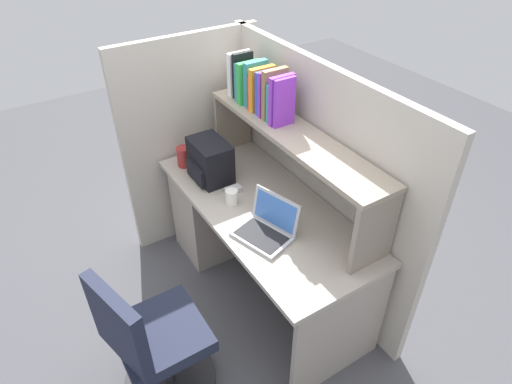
{
  "coord_description": "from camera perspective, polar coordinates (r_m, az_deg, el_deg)",
  "views": [
    {
      "loc": [
        1.76,
        -1.16,
        2.41
      ],
      "look_at": [
        0.0,
        -0.05,
        0.85
      ],
      "focal_mm": 31.07,
      "sensor_mm": 36.0,
      "label": 1
    }
  ],
  "objects": [
    {
      "name": "overhead_hutch",
      "position": [
        2.59,
        4.7,
        5.88
      ],
      "size": [
        1.44,
        0.28,
        0.45
      ],
      "color": "gray",
      "rests_on": "desk"
    },
    {
      "name": "snack_canister",
      "position": [
        3.06,
        -9.25,
        4.52
      ],
      "size": [
        0.1,
        0.1,
        0.14
      ],
      "primitive_type": "cylinder",
      "color": "maroon",
      "rests_on": "desk"
    },
    {
      "name": "paper_cup",
      "position": [
        2.69,
        -3.14,
        -0.62
      ],
      "size": [
        0.08,
        0.08,
        0.09
      ],
      "primitive_type": "cylinder",
      "color": "white",
      "rests_on": "desk"
    },
    {
      "name": "backpack",
      "position": [
        2.88,
        -6.0,
        4.0
      ],
      "size": [
        0.3,
        0.22,
        0.27
      ],
      "color": "black",
      "rests_on": "desk"
    },
    {
      "name": "ground_plane",
      "position": [
        3.2,
        0.77,
        -11.99
      ],
      "size": [
        8.0,
        8.0,
        0.0
      ],
      "primitive_type": "plane",
      "color": "#4C4C51"
    },
    {
      "name": "computer_mouse",
      "position": [
        2.8,
        -2.96,
        0.31
      ],
      "size": [
        0.06,
        0.1,
        0.03
      ],
      "primitive_type": "cube",
      "rotation": [
        0.0,
        0.0,
        0.0
      ],
      "color": "silver",
      "rests_on": "desk"
    },
    {
      "name": "reference_books_on_shelf",
      "position": [
        2.74,
        0.51,
        13.31
      ],
      "size": [
        0.54,
        0.18,
        0.3
      ],
      "color": "white",
      "rests_on": "overhead_hutch"
    },
    {
      "name": "desk",
      "position": [
        3.16,
        -3.0,
        -2.61
      ],
      "size": [
        1.6,
        0.7,
        0.73
      ],
      "color": "#AAA093",
      "rests_on": "ground_plane"
    },
    {
      "name": "cubicle_partition_left",
      "position": [
        3.28,
        -8.0,
        6.49
      ],
      "size": [
        0.05,
        1.06,
        1.55
      ],
      "primitive_type": "cube",
      "color": "#BCB5A8",
      "rests_on": "ground_plane"
    },
    {
      "name": "office_chair",
      "position": [
        2.48,
        -13.03,
        -18.93
      ],
      "size": [
        0.52,
        0.53,
        0.93
      ],
      "rotation": [
        0.0,
        0.0,
        3.4
      ],
      "color": "black",
      "rests_on": "ground_plane"
    },
    {
      "name": "laptop",
      "position": [
        2.47,
        1.44,
        -4.5
      ],
      "size": [
        0.37,
        0.33,
        0.22
      ],
      "color": "#B7BABF",
      "rests_on": "desk"
    },
    {
      "name": "cubicle_partition_rear",
      "position": [
        2.86,
        7.32,
        1.55
      ],
      "size": [
        1.84,
        0.05,
        1.55
      ],
      "primitive_type": "cube",
      "color": "#BCB5A8",
      "rests_on": "ground_plane"
    }
  ]
}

